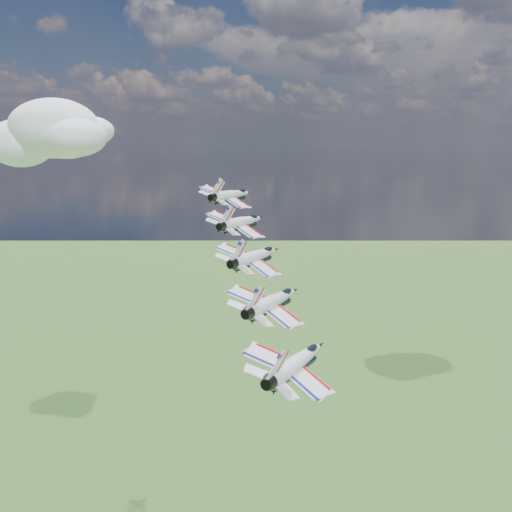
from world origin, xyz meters
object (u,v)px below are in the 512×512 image
Objects in this scene: jet_0 at (232,195)px; jet_2 at (256,256)px; jet_1 at (243,222)px; jet_4 at (298,362)px; jet_3 at (274,301)px.

jet_2 is at bearing -49.29° from jet_0.
jet_1 is 1.00× the size of jet_2.
jet_1 is at bearing 130.71° from jet_4.
jet_2 reaches higher than jet_4.
jet_1 is (8.97, -8.78, -3.56)m from jet_0.
jet_2 is (17.94, -17.57, -7.12)m from jet_0.
jet_1 is 26.10m from jet_3.
jet_3 is at bearing 130.71° from jet_4.
jet_1 is 39.15m from jet_4.
jet_0 is at bearing 130.71° from jet_3.
jet_4 is (35.88, -35.13, -14.23)m from jet_0.
jet_4 is (8.97, -8.78, -3.56)m from jet_3.
jet_4 is at bearing -49.29° from jet_2.
jet_1 reaches higher than jet_4.
jet_0 is 39.15m from jet_3.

